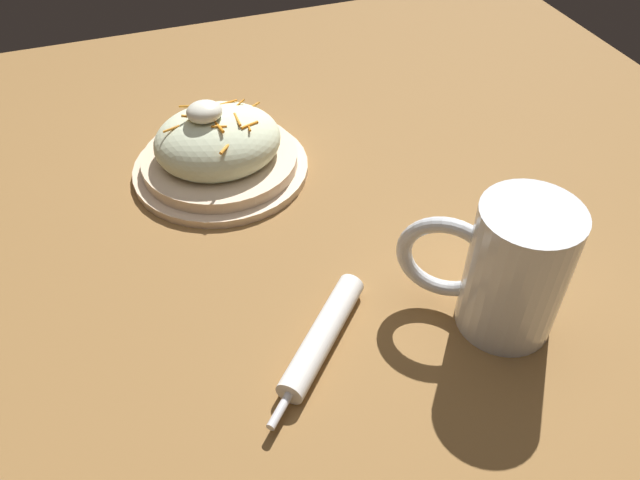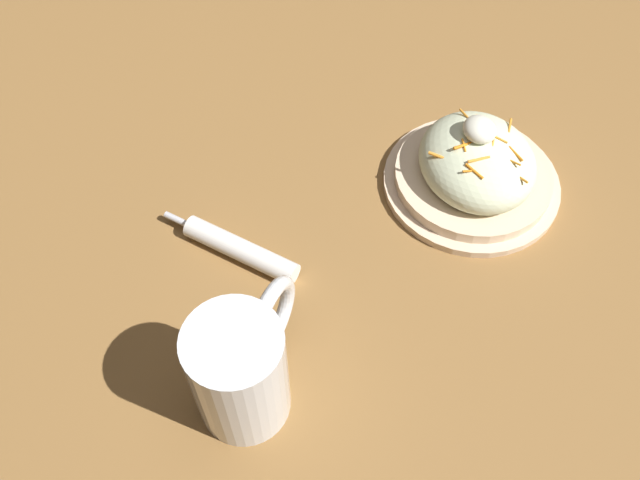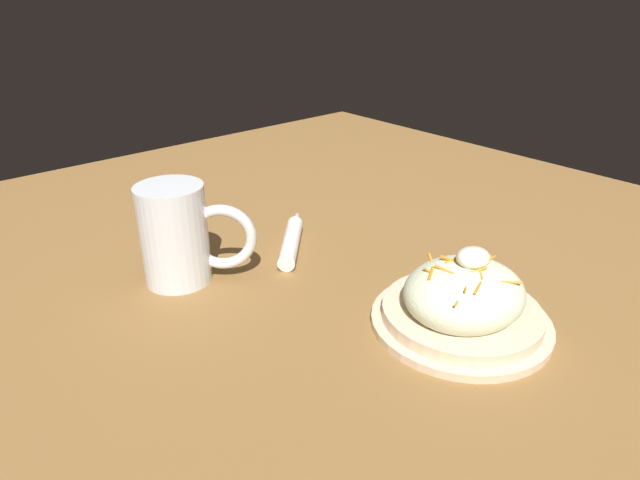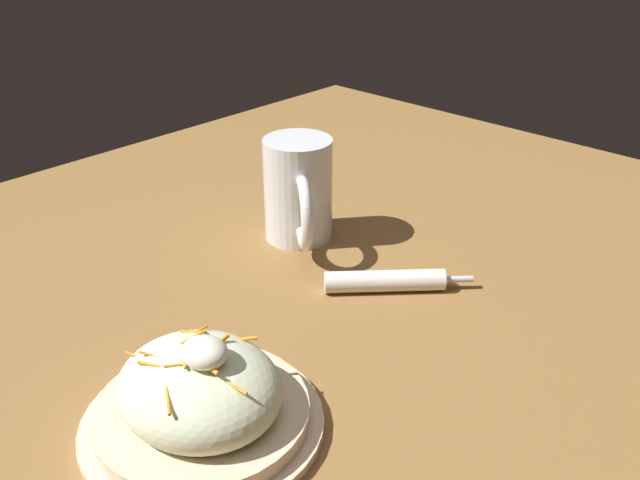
{
  "view_description": "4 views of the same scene",
  "coord_description": "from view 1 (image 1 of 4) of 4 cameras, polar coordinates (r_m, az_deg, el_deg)",
  "views": [
    {
      "loc": [
        -0.1,
        -0.4,
        0.5
      ],
      "look_at": [
        0.06,
        0.04,
        0.06
      ],
      "focal_mm": 35.44,
      "sensor_mm": 36.0,
      "label": 1
    },
    {
      "loc": [
        0.5,
        -0.07,
        0.69
      ],
      "look_at": [
        0.09,
        0.04,
        0.09
      ],
      "focal_mm": 38.54,
      "sensor_mm": 36.0,
      "label": 2
    },
    {
      "loc": [
        0.52,
        0.59,
        0.41
      ],
      "look_at": [
        0.07,
        0.07,
        0.07
      ],
      "focal_mm": 31.13,
      "sensor_mm": 36.0,
      "label": 3
    },
    {
      "loc": [
        -0.42,
        0.56,
        0.46
      ],
      "look_at": [
        0.07,
        0.03,
        0.08
      ],
      "focal_mm": 39.42,
      "sensor_mm": 36.0,
      "label": 4
    }
  ],
  "objects": [
    {
      "name": "ground_plane",
      "position": [
        0.65,
        -3.5,
        -7.12
      ],
      "size": [
        1.43,
        1.43,
        0.0
      ],
      "primitive_type": "plane",
      "color": "olive"
    },
    {
      "name": "beer_mug",
      "position": [
        0.63,
        16.72,
        -3.11
      ],
      "size": [
        0.14,
        0.13,
        0.15
      ],
      "color": "white",
      "rests_on": "ground_plane"
    },
    {
      "name": "napkin_roll",
      "position": [
        0.62,
        0.18,
        -8.68
      ],
      "size": [
        0.14,
        0.15,
        0.03
      ],
      "color": "white",
      "rests_on": "ground_plane"
    },
    {
      "name": "salad_plate",
      "position": [
        0.82,
        -9.32,
        8.01
      ],
      "size": [
        0.23,
        0.23,
        0.11
      ],
      "color": "beige",
      "rests_on": "ground_plane"
    }
  ]
}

